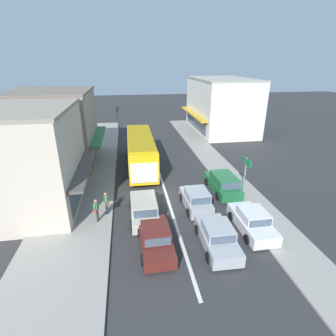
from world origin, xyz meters
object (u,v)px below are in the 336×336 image
Objects in this scene: city_bus at (141,149)px; traffic_light_downstreet at (118,116)px; hatchback_adjacent_lane_lead at (196,200)px; directional_road_sign at (246,169)px; sedan_adjacent_lane_trail at (217,237)px; pedestrian_with_handbag_near at (106,202)px; parked_sedan_kerb_front at (252,221)px; parked_wagon_kerb_second at (223,183)px; pedestrian_browsing_midblock at (96,209)px; sedan_queue_far_back at (156,239)px; wagon_behind_bus_mid at (144,208)px.

city_bus is 12.81m from traffic_light_downstreet.
directional_road_sign reaches higher than hatchback_adjacent_lane_lead.
sedan_adjacent_lane_trail is at bearing -127.43° from directional_road_sign.
city_bus is 6.67× the size of pedestrian_with_handbag_near.
parked_wagon_kerb_second is at bearing 89.60° from parked_sedan_kerb_front.
pedestrian_browsing_midblock is (-3.53, -9.80, -0.81)m from city_bus.
parked_wagon_kerb_second reaches higher than sedan_adjacent_lane_trail.
pedestrian_browsing_midblock is at bearing -122.83° from pedestrian_with_handbag_near.
sedan_adjacent_lane_trail is 7.13m from parked_wagon_kerb_second.
traffic_light_downstreet reaches higher than pedestrian_browsing_midblock.
pedestrian_browsing_midblock is (-6.99, -0.85, 0.36)m from hatchback_adjacent_lane_lead.
hatchback_adjacent_lane_lead reaches higher than parked_sedan_kerb_front.
hatchback_adjacent_lane_lead is at bearing 91.53° from sedan_adjacent_lane_trail.
city_bus is 13.74m from parked_sedan_kerb_front.
pedestrian_with_handbag_near reaches higher than sedan_queue_far_back.
traffic_light_downstreet reaches higher than city_bus.
wagon_behind_bus_mid is at bearing -156.75° from parked_wagon_kerb_second.
sedan_queue_far_back is 25.69m from traffic_light_downstreet.
pedestrian_with_handbag_near reaches higher than hatchback_adjacent_lane_lead.
wagon_behind_bus_mid reaches higher than sedan_queue_far_back.
pedestrian_with_handbag_near is at bearing -91.31° from traffic_light_downstreet.
parked_sedan_kerb_front is at bearing -90.40° from parked_wagon_kerb_second.
parked_sedan_kerb_front is 0.93× the size of parked_wagon_kerb_second.
parked_wagon_kerb_second is (2.73, 6.59, 0.08)m from sedan_adjacent_lane_trail.
wagon_behind_bus_mid is 3.36m from sedan_queue_far_back.
sedan_queue_far_back is (0.43, -3.33, -0.08)m from wagon_behind_bus_mid.
parked_sedan_kerb_front is at bearing -104.99° from directional_road_sign.
directional_road_sign is at bearing 75.01° from parked_sedan_kerb_front.
city_bus is at bearing 71.67° from pedestrian_with_handbag_near.
parked_wagon_kerb_second is 1.26× the size of directional_road_sign.
sedan_adjacent_lane_trail is at bearing -26.33° from pedestrian_browsing_midblock.
wagon_behind_bus_mid is (-0.40, -9.61, -1.14)m from city_bus.
hatchback_adjacent_lane_lead is at bearing -68.86° from city_bus.
hatchback_adjacent_lane_lead is at bearing 49.33° from sedan_queue_far_back.
city_bus reaches higher than parked_wagon_kerb_second.
sedan_adjacent_lane_trail is at bearing -156.98° from parked_sedan_kerb_front.
parked_sedan_kerb_front is (6.27, -12.17, -1.22)m from city_bus.
city_bus is at bearing 70.20° from pedestrian_browsing_midblock.
wagon_behind_bus_mid reaches higher than sedan_adjacent_lane_trail.
hatchback_adjacent_lane_lead reaches higher than sedan_adjacent_lane_trail.
parked_sedan_kerb_front is 1.00× the size of traffic_light_downstreet.
parked_wagon_kerb_second is 10.31m from pedestrian_browsing_midblock.
directional_road_sign is (3.67, 4.80, 2.01)m from sedan_adjacent_lane_trail.
pedestrian_with_handbag_near is at bearing -166.80° from parked_wagon_kerb_second.
directional_road_sign is 2.21× the size of pedestrian_with_handbag_near.
sedan_adjacent_lane_trail is at bearing -42.98° from wagon_behind_bus_mid.
pedestrian_browsing_midblock is at bearing -173.20° from directional_road_sign.
sedan_adjacent_lane_trail is 1.01× the size of traffic_light_downstreet.
city_bus is 9.66m from hatchback_adjacent_lane_lead.
sedan_queue_far_back is 8.71m from directional_road_sign.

